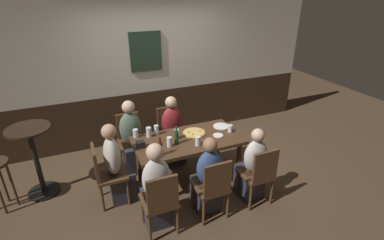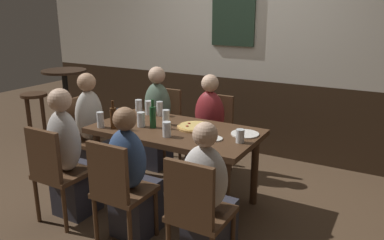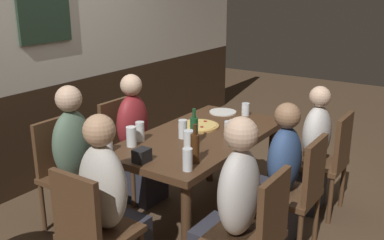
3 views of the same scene
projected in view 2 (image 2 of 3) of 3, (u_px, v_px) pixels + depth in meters
The scene contains 31 objects.
ground_plane at pixel (176, 200), 3.73m from camera, with size 12.00×12.00×0.00m, color #4C3826.
wall_back at pixel (244, 51), 4.74m from camera, with size 6.40×0.13×2.60m.
dining_table at pixel (175, 138), 3.55m from camera, with size 1.55×0.82×0.74m.
chair_left_far at pixel (163, 121), 4.60m from camera, with size 0.40×0.40×0.88m.
chair_left_near at pixel (56, 170), 3.23m from camera, with size 0.40×0.40×0.88m.
chair_mid_far at pixel (214, 130), 4.28m from camera, with size 0.40×0.40×0.88m.
chair_head_west at pixel (83, 134), 4.15m from camera, with size 0.40×0.40×0.88m.
chair_mid_near at pixel (118, 188), 2.90m from camera, with size 0.40×0.40×0.88m.
chair_right_near at pixel (196, 210), 2.58m from camera, with size 0.40×0.40×0.88m.
person_left_far at pixel (156, 125), 4.47m from camera, with size 0.34×0.37×1.18m.
person_left_near at pixel (70, 163), 3.36m from camera, with size 0.34×0.37×1.18m.
person_mid_far at pixel (207, 135), 4.15m from camera, with size 0.34×0.37×1.14m.
person_head_west at pixel (94, 136), 4.08m from camera, with size 0.37×0.34×1.17m.
person_mid_near at pixel (132, 183), 3.05m from camera, with size 0.34×0.37×1.11m.
person_right_near at pixel (207, 205), 2.73m from camera, with size 0.34×0.37×1.09m.
pizza at pixel (195, 127), 3.55m from camera, with size 0.34×0.34×0.03m.
beer_glass_half at pixel (141, 120), 3.57m from camera, with size 0.07×0.07×0.14m.
pint_glass_amber at pixel (160, 109), 3.93m from camera, with size 0.07×0.07×0.15m.
pint_glass_stout at pixel (167, 130), 3.29m from camera, with size 0.07×0.07×0.13m.
tumbler_water at pixel (100, 121), 3.54m from camera, with size 0.07×0.07×0.15m.
pint_glass_pale at pixel (139, 106), 4.12m from camera, with size 0.07×0.07×0.12m.
tumbler_short at pixel (149, 109), 3.97m from camera, with size 0.08×0.08×0.15m.
beer_glass_tall at pixel (240, 137), 3.15m from camera, with size 0.07×0.07×0.11m.
highball_clear at pixel (166, 118), 3.63m from camera, with size 0.07×0.07×0.15m.
beer_bottle_green at pixel (153, 116), 3.53m from camera, with size 0.06×0.06×0.27m.
beer_bottle_brown at pixel (113, 118), 3.50m from camera, with size 0.06×0.06×0.27m.
plate_white_large at pixel (245, 134), 3.36m from camera, with size 0.25×0.25×0.01m, color white.
plate_white_small at pixel (214, 139), 3.24m from camera, with size 0.15×0.15×0.01m, color white.
condiment_caddy at pixel (119, 114), 3.85m from camera, with size 0.11×0.09×0.09m, color black.
side_bar_table at pixel (67, 103), 5.00m from camera, with size 0.56×0.56×1.05m.
bar_stool at pixel (35, 105), 5.10m from camera, with size 0.34×0.34×0.72m.
Camera 2 is at (1.79, -2.84, 1.82)m, focal length 35.60 mm.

